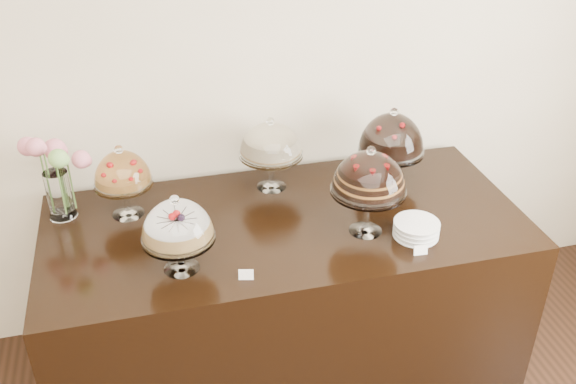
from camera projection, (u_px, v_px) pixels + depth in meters
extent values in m
cube|color=beige|center=(209.00, 60.00, 3.05)|extent=(5.00, 0.04, 3.00)
cube|color=black|center=(286.00, 295.00, 3.18)|extent=(2.20, 1.00, 0.90)
cone|color=white|center=(182.00, 265.00, 2.64)|extent=(0.15, 0.15, 0.02)
cylinder|color=white|center=(180.00, 251.00, 2.60)|extent=(0.03, 0.03, 0.12)
cylinder|color=white|center=(179.00, 238.00, 2.57)|extent=(0.30, 0.30, 0.01)
cylinder|color=tan|center=(178.00, 230.00, 2.55)|extent=(0.24, 0.24, 0.06)
sphere|color=red|center=(193.00, 217.00, 2.56)|extent=(0.02, 0.02, 0.02)
sphere|color=red|center=(163.00, 217.00, 2.55)|extent=(0.02, 0.02, 0.02)
sphere|color=red|center=(175.00, 231.00, 2.47)|extent=(0.02, 0.02, 0.02)
sphere|color=white|center=(175.00, 200.00, 2.47)|extent=(0.04, 0.04, 0.04)
cone|color=white|center=(365.00, 228.00, 2.87)|extent=(0.15, 0.15, 0.02)
cylinder|color=white|center=(367.00, 209.00, 2.82)|extent=(0.03, 0.03, 0.18)
cylinder|color=white|center=(368.00, 190.00, 2.77)|extent=(0.33, 0.33, 0.01)
cylinder|color=black|center=(369.00, 179.00, 2.74)|extent=(0.25, 0.25, 0.10)
sphere|color=red|center=(383.00, 163.00, 2.74)|extent=(0.02, 0.02, 0.02)
sphere|color=red|center=(368.00, 159.00, 2.77)|extent=(0.02, 0.02, 0.02)
sphere|color=red|center=(355.00, 163.00, 2.74)|extent=(0.02, 0.02, 0.02)
sphere|color=red|center=(357.00, 171.00, 2.68)|extent=(0.02, 0.02, 0.02)
sphere|color=red|center=(372.00, 175.00, 2.65)|extent=(0.02, 0.02, 0.02)
sphere|color=red|center=(385.00, 170.00, 2.68)|extent=(0.02, 0.02, 0.02)
sphere|color=white|center=(371.00, 151.00, 2.67)|extent=(0.04, 0.04, 0.04)
cone|color=white|center=(271.00, 184.00, 3.21)|extent=(0.15, 0.15, 0.02)
cylinder|color=white|center=(271.00, 169.00, 3.16)|extent=(0.03, 0.03, 0.15)
cylinder|color=white|center=(271.00, 154.00, 3.12)|extent=(0.31, 0.31, 0.01)
cylinder|color=beige|center=(271.00, 146.00, 3.10)|extent=(0.25, 0.25, 0.08)
sphere|color=white|center=(270.00, 121.00, 3.03)|extent=(0.04, 0.04, 0.04)
cone|color=white|center=(388.00, 177.00, 3.27)|extent=(0.15, 0.15, 0.02)
cylinder|color=white|center=(389.00, 164.00, 3.22)|extent=(0.03, 0.03, 0.13)
cylinder|color=white|center=(391.00, 151.00, 3.19)|extent=(0.33, 0.33, 0.01)
cylinder|color=black|center=(391.00, 143.00, 3.16)|extent=(0.26, 0.26, 0.08)
sphere|color=red|center=(403.00, 130.00, 3.17)|extent=(0.02, 0.02, 0.02)
sphere|color=red|center=(379.00, 130.00, 3.17)|extent=(0.02, 0.02, 0.02)
sphere|color=red|center=(395.00, 140.00, 3.08)|extent=(0.02, 0.02, 0.02)
sphere|color=white|center=(394.00, 112.00, 3.08)|extent=(0.04, 0.04, 0.04)
cone|color=white|center=(128.00, 211.00, 2.99)|extent=(0.15, 0.15, 0.02)
cylinder|color=white|center=(126.00, 197.00, 2.95)|extent=(0.03, 0.03, 0.13)
cylinder|color=white|center=(124.00, 183.00, 2.91)|extent=(0.27, 0.27, 0.01)
cylinder|color=#C28239|center=(123.00, 179.00, 2.90)|extent=(0.22, 0.22, 0.04)
sphere|color=red|center=(135.00, 170.00, 2.91)|extent=(0.02, 0.02, 0.02)
sphere|color=red|center=(125.00, 167.00, 2.94)|extent=(0.02, 0.02, 0.02)
sphere|color=red|center=(112.00, 170.00, 2.91)|extent=(0.02, 0.02, 0.02)
sphere|color=red|center=(109.00, 176.00, 2.86)|extent=(0.02, 0.02, 0.02)
sphere|color=red|center=(120.00, 180.00, 2.83)|extent=(0.02, 0.02, 0.02)
sphere|color=red|center=(133.00, 176.00, 2.86)|extent=(0.02, 0.02, 0.02)
sphere|color=white|center=(119.00, 149.00, 2.82)|extent=(0.04, 0.04, 0.04)
cylinder|color=white|center=(59.00, 195.00, 2.92)|extent=(0.11, 0.11, 0.23)
cylinder|color=#476B2D|center=(72.00, 184.00, 2.90)|extent=(0.01, 0.01, 0.25)
sphere|color=pink|center=(81.00, 159.00, 2.84)|extent=(0.08, 0.08, 0.08)
cylinder|color=#476B2D|center=(59.00, 179.00, 2.92)|extent=(0.01, 0.01, 0.27)
sphere|color=pink|center=(55.00, 149.00, 2.88)|extent=(0.10, 0.10, 0.10)
cylinder|color=#476B2D|center=(45.00, 178.00, 2.91)|extent=(0.01, 0.01, 0.30)
sphere|color=pink|center=(27.00, 146.00, 2.85)|extent=(0.09, 0.09, 0.09)
cylinder|color=#476B2D|center=(50.00, 179.00, 2.86)|extent=(0.01, 0.01, 0.34)
sphere|color=pink|center=(36.00, 147.00, 2.76)|extent=(0.08, 0.08, 0.08)
cylinder|color=#476B2D|center=(60.00, 185.00, 2.84)|extent=(0.01, 0.01, 0.31)
sphere|color=#73A650|center=(58.00, 158.00, 2.72)|extent=(0.08, 0.08, 0.08)
cylinder|color=white|center=(415.00, 235.00, 2.84)|extent=(0.20, 0.20, 0.01)
cylinder|color=white|center=(416.00, 233.00, 2.83)|extent=(0.19, 0.19, 0.01)
cylinder|color=white|center=(416.00, 231.00, 2.83)|extent=(0.20, 0.20, 0.01)
cylinder|color=white|center=(416.00, 229.00, 2.82)|extent=(0.19, 0.19, 0.01)
cylinder|color=white|center=(416.00, 227.00, 2.82)|extent=(0.20, 0.20, 0.01)
cylinder|color=white|center=(417.00, 225.00, 2.81)|extent=(0.19, 0.19, 0.01)
cylinder|color=white|center=(417.00, 223.00, 2.80)|extent=(0.20, 0.20, 0.01)
cube|color=white|center=(246.00, 275.00, 2.57)|extent=(0.06, 0.03, 0.04)
cube|color=white|center=(421.00, 250.00, 2.71)|extent=(0.06, 0.02, 0.04)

